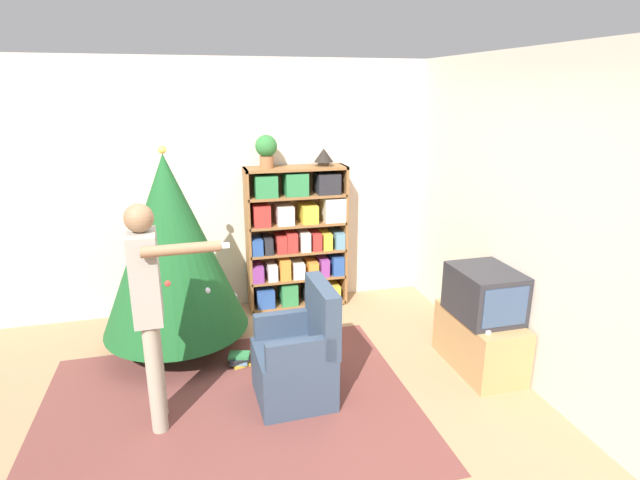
% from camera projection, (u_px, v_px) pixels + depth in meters
% --- Properties ---
extents(ground_plane, '(14.00, 14.00, 0.00)m').
position_uv_depth(ground_plane, '(294.00, 423.00, 3.58)').
color(ground_plane, '#9E7A56').
extents(wall_back, '(8.00, 0.10, 2.60)m').
position_uv_depth(wall_back, '(249.00, 187.00, 5.26)').
color(wall_back, beige).
rests_on(wall_back, ground_plane).
extents(wall_right, '(0.10, 8.00, 2.60)m').
position_uv_depth(wall_right, '(554.00, 230.00, 3.68)').
color(wall_right, beige).
rests_on(wall_right, ground_plane).
extents(area_rug, '(2.77, 2.13, 0.01)m').
position_uv_depth(area_rug, '(230.00, 409.00, 3.73)').
color(area_rug, brown).
rests_on(area_rug, ground_plane).
extents(bookshelf, '(1.06, 0.30, 1.53)m').
position_uv_depth(bookshelf, '(297.00, 238.00, 5.32)').
color(bookshelf, brown).
rests_on(bookshelf, ground_plane).
extents(tv_stand, '(0.44, 0.83, 0.48)m').
position_uv_depth(tv_stand, '(479.00, 341.00, 4.24)').
color(tv_stand, tan).
rests_on(tv_stand, ground_plane).
extents(television, '(0.47, 0.58, 0.41)m').
position_uv_depth(television, '(485.00, 293.00, 4.11)').
color(television, '#28282D').
rests_on(television, tv_stand).
extents(game_remote, '(0.04, 0.12, 0.02)m').
position_uv_depth(game_remote, '(485.00, 330.00, 3.91)').
color(game_remote, white).
rests_on(game_remote, tv_stand).
extents(christmas_tree, '(1.27, 1.27, 1.85)m').
position_uv_depth(christmas_tree, '(171.00, 245.00, 4.32)').
color(christmas_tree, '#4C3323').
rests_on(christmas_tree, ground_plane).
extents(armchair, '(0.59, 0.58, 0.92)m').
position_uv_depth(armchair, '(299.00, 360.00, 3.79)').
color(armchair, '#334256').
rests_on(armchair, ground_plane).
extents(standing_person, '(0.64, 0.47, 1.61)m').
position_uv_depth(standing_person, '(149.00, 300.00, 3.31)').
color(standing_person, '#9E937F').
rests_on(standing_person, ground_plane).
extents(potted_plant, '(0.22, 0.22, 0.33)m').
position_uv_depth(potted_plant, '(266.00, 149.00, 4.97)').
color(potted_plant, '#935B38').
rests_on(potted_plant, bookshelf).
extents(table_lamp, '(0.20, 0.20, 0.18)m').
position_uv_depth(table_lamp, '(324.00, 156.00, 5.14)').
color(table_lamp, '#473828').
rests_on(table_lamp, bookshelf).
extents(book_pile_near_tree, '(0.22, 0.17, 0.11)m').
position_uv_depth(book_pile_near_tree, '(240.00, 359.00, 4.31)').
color(book_pile_near_tree, gold).
rests_on(book_pile_near_tree, ground_plane).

